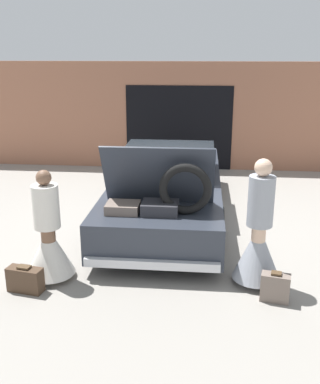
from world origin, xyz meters
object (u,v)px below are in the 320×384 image
suitcase_beside_left_person (25,279)px  suitcase_beside_right_person (275,287)px  car (167,187)px  person_left (49,241)px  person_right (258,241)px

suitcase_beside_left_person → suitcase_beside_right_person: (3.26, 0.08, 0.02)m
car → person_left: (-1.43, -2.61, -0.03)m
car → suitcase_beside_left_person: car is taller
person_right → suitcase_beside_right_person: bearing=-141.4°
car → person_right: same height
person_left → suitcase_beside_left_person: 0.59m
person_left → person_right: (2.85, 0.12, 0.07)m
person_right → suitcase_beside_left_person: 3.15m
person_left → suitcase_beside_left_person: person_left is taller
suitcase_beside_right_person → car: bearing=119.0°
car → person_left: bearing=-118.7°
suitcase_beside_left_person → suitcase_beside_right_person: 3.27m
person_left → person_right: size_ratio=0.89×
person_left → suitcase_beside_right_person: (3.05, -0.32, -0.37)m
person_right → suitcase_beside_right_person: size_ratio=4.39×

